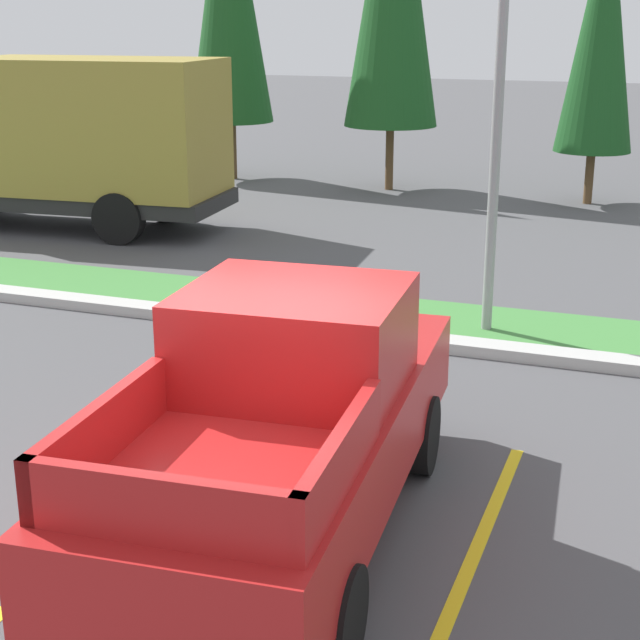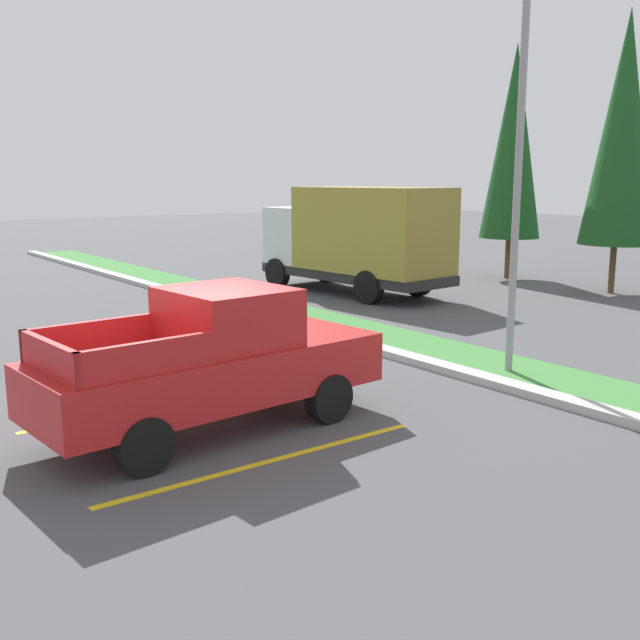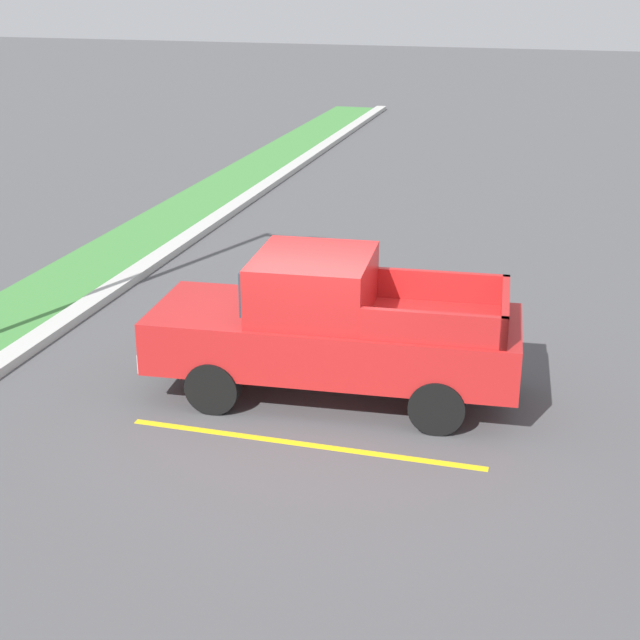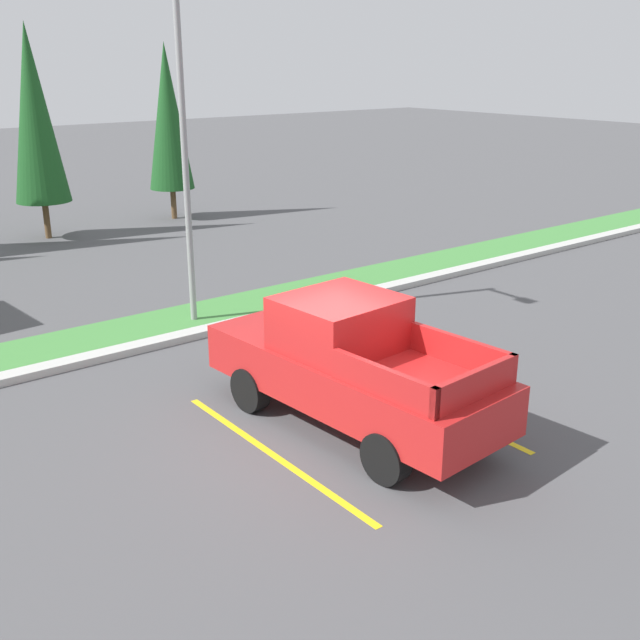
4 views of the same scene
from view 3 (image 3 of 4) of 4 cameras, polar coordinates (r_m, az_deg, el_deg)
The scene contains 5 objects.
ground_plane at distance 13.22m, azimuth -0.42°, elevation -5.19°, with size 120.00×120.00×0.00m, color #4C4C4F.
parking_line_near at distance 12.17m, azimuth -1.04°, elevation -7.66°, with size 0.12×4.80×0.01m, color yellow.
parking_line_far at distance 14.86m, azimuth 2.39°, elevation -2.09°, with size 0.12×4.80×0.01m, color yellow.
curb_strip at distance 15.22m, azimuth -18.84°, elevation -2.41°, with size 56.00×0.40×0.15m, color #B2B2AD.
pickup_truck_main at distance 13.08m, azimuth 0.66°, elevation -0.49°, with size 2.29×5.36×2.10m.
Camera 3 is at (-11.38, -3.29, 5.87)m, focal length 51.84 mm.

